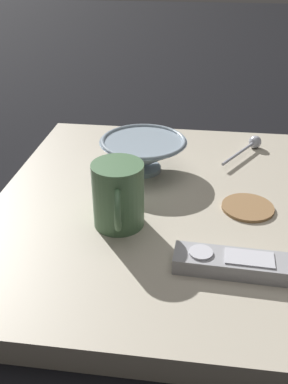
{
  "coord_description": "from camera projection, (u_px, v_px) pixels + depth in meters",
  "views": [
    {
      "loc": [
        -0.06,
        0.62,
        0.42
      ],
      "look_at": [
        0.02,
        0.01,
        0.06
      ],
      "focal_mm": 40.45,
      "sensor_mm": 36.0,
      "label": 1
    }
  ],
  "objects": [
    {
      "name": "teaspoon",
      "position": [
        252.0,
        144.0,
        0.89
      ],
      "size": [
        0.08,
        0.13,
        0.03
      ],
      "color": "#A3A5B2",
      "rests_on": "table"
    },
    {
      "name": "table",
      "position": [
        159.0,
        209.0,
        0.73
      ],
      "size": [
        0.55,
        0.63,
        0.04
      ],
      "color": "#B7AD99",
      "rests_on": "ground"
    },
    {
      "name": "tv_remote_near",
      "position": [
        233.0,
        263.0,
        0.56
      ],
      "size": [
        0.16,
        0.05,
        0.03
      ],
      "color": "#9E9EA3",
      "rests_on": "table"
    },
    {
      "name": "cereal_bowl",
      "position": [
        143.0,
        153.0,
        0.8
      ],
      "size": [
        0.16,
        0.16,
        0.06
      ],
      "color": "#8C9EAD",
      "rests_on": "table"
    },
    {
      "name": "drink_coaster",
      "position": [
        248.0,
        207.0,
        0.7
      ],
      "size": [
        0.08,
        0.08,
        0.01
      ],
      "color": "olive",
      "rests_on": "table"
    },
    {
      "name": "ground_plane",
      "position": [
        159.0,
        219.0,
        0.74
      ],
      "size": [
        6.0,
        6.0,
        0.0
      ],
      "primitive_type": "plane",
      "color": "black"
    },
    {
      "name": "coffee_mug",
      "position": [
        118.0,
        196.0,
        0.64
      ],
      "size": [
        0.08,
        0.11,
        0.1
      ],
      "color": "#4C724C",
      "rests_on": "table"
    }
  ]
}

